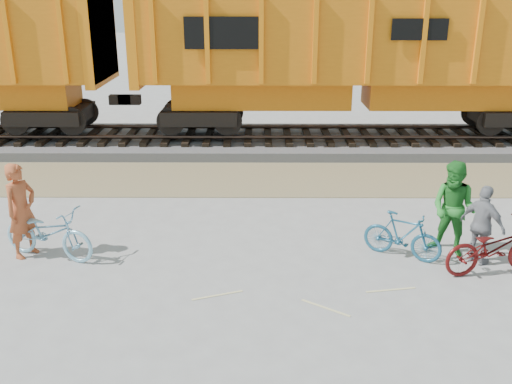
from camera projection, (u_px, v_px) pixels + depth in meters
ground at (275, 273)px, 10.47m from camera, size 120.00×120.00×0.00m
gravel_strip at (270, 179)px, 15.64m from camera, size 120.00×3.00×0.02m
ballast_bed at (268, 141)px, 18.89m from camera, size 120.00×4.00×0.30m
track at (268, 132)px, 18.78m from camera, size 120.00×2.60×0.24m
hopper_car_center at (359, 53)px, 17.91m from camera, size 14.00×3.13×4.65m
bicycle_blue at (48, 233)px, 10.94m from camera, size 2.09×1.30×1.04m
bicycle_teal at (402, 235)px, 10.96m from camera, size 1.54×1.13×0.92m
bicycle_maroon at (494, 248)px, 10.34m from camera, size 2.02×1.07×1.01m
person_solo at (21, 210)px, 10.90m from camera, size 0.70×0.81×1.87m
person_man at (454, 209)px, 10.98m from camera, size 1.15×1.13×1.87m
person_woman at (483, 225)px, 10.63m from camera, size 0.85×0.95×1.55m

